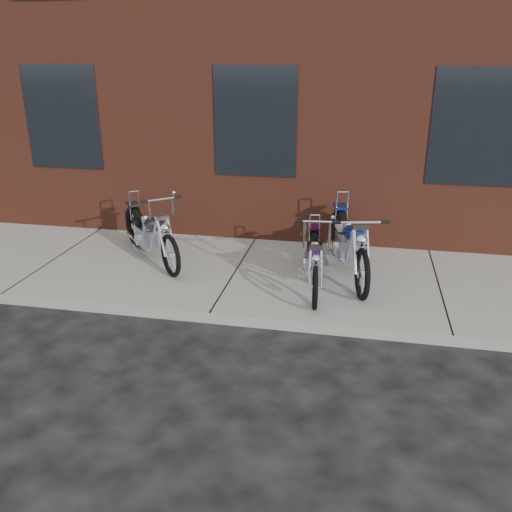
# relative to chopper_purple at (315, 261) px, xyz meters

# --- Properties ---
(ground) EXTENTS (120.00, 120.00, 0.00)m
(ground) POSITION_rel_chopper_purple_xyz_m (-1.23, -1.17, -0.52)
(ground) COLOR black
(ground) RESTS_ON ground
(sidewalk) EXTENTS (22.00, 3.00, 0.15)m
(sidewalk) POSITION_rel_chopper_purple_xyz_m (-1.23, 0.33, -0.44)
(sidewalk) COLOR gray
(sidewalk) RESTS_ON ground
(building_brick) EXTENTS (22.00, 10.00, 8.00)m
(building_brick) POSITION_rel_chopper_purple_xyz_m (-1.23, 6.83, 3.48)
(building_brick) COLOR maroon
(building_brick) RESTS_ON ground
(chopper_purple) EXTENTS (0.49, 2.02, 1.13)m
(chopper_purple) POSITION_rel_chopper_purple_xyz_m (0.00, 0.00, 0.00)
(chopper_purple) COLOR black
(chopper_purple) RESTS_ON sidewalk
(chopper_blue) EXTENTS (0.79, 2.45, 1.08)m
(chopper_blue) POSITION_rel_chopper_purple_xyz_m (0.46, 0.57, 0.08)
(chopper_blue) COLOR black
(chopper_blue) RESTS_ON sidewalk
(chopper_third) EXTENTS (1.60, 1.75, 1.15)m
(chopper_third) POSITION_rel_chopper_purple_xyz_m (-2.68, 0.54, 0.04)
(chopper_third) COLOR black
(chopper_third) RESTS_ON sidewalk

